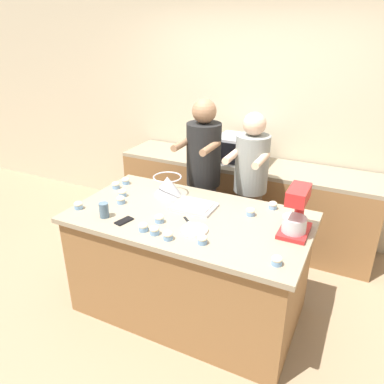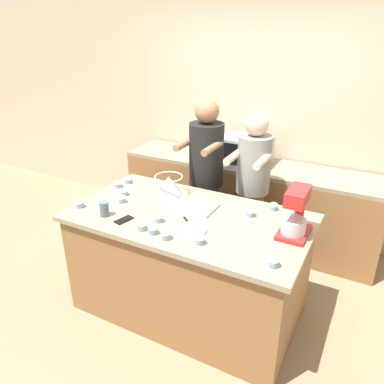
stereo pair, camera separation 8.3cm
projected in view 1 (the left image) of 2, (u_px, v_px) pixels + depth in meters
ground_plane at (189, 306)px, 3.29m from camera, size 16.00×16.00×0.00m
back_wall at (258, 115)px, 4.14m from camera, size 10.00×0.06×2.70m
island_counter at (189, 263)px, 3.10m from camera, size 1.87×1.03×0.90m
back_counter at (243, 201)px, 4.22m from camera, size 2.80×0.60×0.90m
person_left at (203, 179)px, 3.69m from camera, size 0.35×0.51×1.66m
person_right at (250, 191)px, 3.51m from camera, size 0.32×0.49×1.58m
stand_mixer at (296, 213)px, 2.61m from camera, size 0.20×0.30×0.36m
mixing_bowl at (168, 185)px, 3.24m from camera, size 0.25×0.25×0.17m
baking_tray at (194, 206)px, 3.03m from camera, size 0.33×0.25×0.04m
microwave_oven at (242, 150)px, 3.99m from camera, size 0.51×0.39×0.28m
cell_phone at (124, 221)px, 2.83m from camera, size 0.10×0.16×0.01m
drinking_glass at (104, 210)px, 2.87m from camera, size 0.07×0.07×0.12m
small_plate at (194, 230)px, 2.70m from camera, size 0.19×0.19×0.02m
knife at (189, 223)px, 2.81m from camera, size 0.17×0.16×0.01m
cupcake_0 at (122, 193)px, 3.24m from camera, size 0.07×0.07×0.06m
cupcake_1 at (202, 239)px, 2.53m from camera, size 0.07×0.07×0.06m
cupcake_2 at (121, 200)px, 3.11m from camera, size 0.07×0.07×0.06m
cupcake_3 at (277, 260)px, 2.31m from camera, size 0.07×0.07×0.06m
cupcake_4 at (143, 227)px, 2.69m from camera, size 0.07×0.07×0.06m
cupcake_5 at (154, 230)px, 2.65m from camera, size 0.07×0.07×0.06m
cupcake_6 at (126, 181)px, 3.49m from camera, size 0.07×0.07×0.06m
cupcake_7 at (116, 185)px, 3.39m from camera, size 0.07×0.07×0.06m
cupcake_8 at (273, 205)px, 3.02m from camera, size 0.07×0.07×0.06m
cupcake_9 at (251, 212)px, 2.91m from camera, size 0.07×0.07×0.06m
cupcake_10 at (78, 205)px, 3.01m from camera, size 0.07×0.07×0.06m
cupcake_11 at (168, 235)px, 2.58m from camera, size 0.07×0.07×0.06m
cupcake_12 at (159, 218)px, 2.81m from camera, size 0.07×0.07×0.06m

